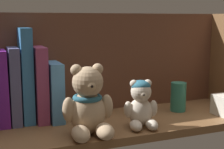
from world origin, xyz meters
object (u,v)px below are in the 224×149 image
at_px(book_8, 53,90).
at_px(teddy_bear_smaller, 141,105).
at_px(pillar_candle, 178,97).
at_px(book_5, 14,85).
at_px(book_4, 2,87).
at_px(book_7, 39,84).
at_px(teddy_bear_larger, 88,105).
at_px(book_6, 26,75).

bearing_deg(book_8, teddy_bear_smaller, -39.52).
height_order(teddy_bear_smaller, pillar_candle, teddy_bear_smaller).
bearing_deg(book_5, pillar_candle, -8.10).
distance_m(book_4, book_7, 0.09).
bearing_deg(book_4, book_7, -0.00).
height_order(book_5, teddy_bear_larger, book_5).
bearing_deg(book_4, book_5, -0.00).
height_order(book_5, teddy_bear_smaller, book_5).
distance_m(book_4, pillar_candle, 0.49).
bearing_deg(pillar_candle, book_7, 170.59).
distance_m(book_6, pillar_candle, 0.44).
height_order(book_7, teddy_bear_smaller, book_7).
xyz_separation_m(book_4, teddy_bear_smaller, (0.32, -0.15, -0.04)).
bearing_deg(book_4, book_8, -0.00).
distance_m(book_5, pillar_candle, 0.46).
xyz_separation_m(book_5, teddy_bear_smaller, (0.29, -0.15, -0.04)).
bearing_deg(book_8, book_7, -180.00).
relative_size(book_7, teddy_bear_larger, 1.19).
xyz_separation_m(book_6, teddy_bear_larger, (0.12, -0.16, -0.05)).
height_order(teddy_bear_larger, pillar_candle, teddy_bear_larger).
height_order(book_6, book_8, book_6).
bearing_deg(book_8, book_4, 180.00).
bearing_deg(book_8, pillar_candle, -10.33).
relative_size(teddy_bear_larger, teddy_bear_smaller, 1.39).
bearing_deg(book_7, teddy_bear_smaller, -34.72).
bearing_deg(book_4, teddy_bear_larger, -42.31).
xyz_separation_m(book_6, book_8, (0.07, 0.00, -0.04)).
bearing_deg(pillar_candle, book_6, 171.32).
bearing_deg(book_8, book_5, 180.00).
xyz_separation_m(book_4, book_8, (0.13, -0.00, -0.02)).
bearing_deg(pillar_candle, book_4, 172.40).
bearing_deg(book_4, pillar_candle, -7.60).
distance_m(book_5, book_6, 0.04).
distance_m(teddy_bear_larger, teddy_bear_smaller, 0.14).
height_order(book_6, book_7, book_6).
distance_m(book_5, book_7, 0.06).
relative_size(book_6, teddy_bear_larger, 1.48).
bearing_deg(book_8, book_6, 180.00).
relative_size(book_5, book_7, 1.00).
relative_size(book_5, book_6, 0.80).
relative_size(book_5, pillar_candle, 2.32).
height_order(book_7, teddy_bear_larger, book_7).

